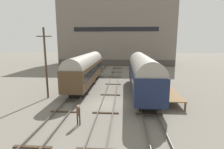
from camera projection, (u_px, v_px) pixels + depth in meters
ground_plane at (108, 103)px, 20.07m from camera, size 200.00×200.00×0.00m
track_left at (72, 101)px, 20.33m from camera, size 2.60×60.00×0.26m
track_middle at (108, 102)px, 20.04m from camera, size 2.60×60.00×0.26m
track_right at (145, 103)px, 19.76m from camera, size 2.60×60.00×0.26m
train_car_navy at (142, 72)px, 23.33m from camera, size 3.09×16.60×5.20m
train_car_brown at (86, 68)px, 27.79m from camera, size 2.89×17.09×5.05m
station_platform at (162, 88)px, 23.14m from camera, size 2.61×11.43×0.97m
bench at (158, 81)px, 25.06m from camera, size 1.40×0.40×0.91m
person_worker at (78, 113)px, 14.51m from camera, size 0.32×0.32×1.78m
utility_pole at (46, 62)px, 21.16m from camera, size 1.80×0.24×8.60m
warehouse_building at (117, 34)px, 56.33m from camera, size 34.42×13.63×19.20m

